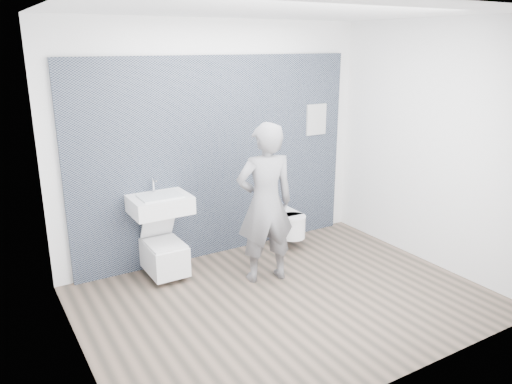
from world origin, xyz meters
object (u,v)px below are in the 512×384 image
toilet_rounded (288,224)px  visitor (265,203)px  toilet_square (164,255)px  washbasin (160,204)px

toilet_rounded → visitor: bearing=-139.5°
visitor → toilet_square: bearing=-22.6°
toilet_square → toilet_rounded: (1.69, 0.01, 0.04)m
toilet_square → visitor: bearing=-34.1°
washbasin → toilet_rounded: washbasin is taller
washbasin → toilet_square: size_ratio=0.89×
washbasin → visitor: bearing=-35.8°
visitor → toilet_rounded: bearing=-128.1°
washbasin → toilet_rounded: 1.77m
washbasin → toilet_rounded: bearing=-1.1°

